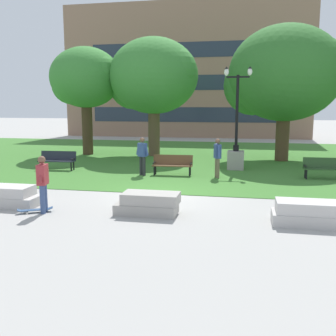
{
  "coord_description": "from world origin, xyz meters",
  "views": [
    {
      "loc": [
        2.92,
        -13.47,
        3.21
      ],
      "look_at": [
        0.54,
        -1.4,
        1.2
      ],
      "focal_mm": 42.0,
      "sensor_mm": 36.0,
      "label": 1
    }
  ],
  "objects": [
    {
      "name": "lamp_post_left",
      "position": [
        2.49,
        6.01,
        1.03
      ],
      "size": [
        1.32,
        0.8,
        4.96
      ],
      "color": "gray",
      "rests_on": "grass_lawn"
    },
    {
      "name": "concrete_block_left",
      "position": [
        0.18,
        -2.57,
        0.31
      ],
      "size": [
        1.86,
        0.9,
        0.64
      ],
      "color": "#9E9991",
      "rests_on": "ground"
    },
    {
      "name": "park_bench_near_left",
      "position": [
        -6.09,
        4.18,
        0.54
      ],
      "size": [
        1.82,
        0.61,
        0.9
      ],
      "color": "#1E232D",
      "rests_on": "grass_lawn"
    },
    {
      "name": "tree_near_left",
      "position": [
        -2.72,
        10.33,
        4.82
      ],
      "size": [
        5.67,
        5.4,
        7.17
      ],
      "color": "brown",
      "rests_on": "grass_lawn"
    },
    {
      "name": "grass_lawn",
      "position": [
        0.0,
        10.0,
        0.01
      ],
      "size": [
        40.0,
        20.0,
        0.02
      ],
      "primitive_type": "cube",
      "color": "#3D752D",
      "rests_on": "ground"
    },
    {
      "name": "person_bystander_far_lawn",
      "position": [
        1.76,
        3.55,
        0.98
      ],
      "size": [
        0.36,
        0.84,
        1.71
      ],
      "color": "brown",
      "rests_on": "grass_lawn"
    },
    {
      "name": "tree_near_right",
      "position": [
        4.9,
        9.56,
        4.8
      ],
      "size": [
        6.5,
        6.19,
        7.49
      ],
      "color": "#4C3823",
      "rests_on": "grass_lawn"
    },
    {
      "name": "concrete_block_right",
      "position": [
        4.61,
        -2.73,
        0.31
      ],
      "size": [
        1.8,
        0.9,
        0.64
      ],
      "color": "#BCB7B2",
      "rests_on": "ground"
    },
    {
      "name": "skateboard",
      "position": [
        -3.18,
        -3.08,
        0.09
      ],
      "size": [
        0.99,
        0.67,
        0.14
      ],
      "color": "#2D4C75",
      "rests_on": "ground"
    },
    {
      "name": "tree_far_left",
      "position": [
        -7.01,
        10.09,
        4.75
      ],
      "size": [
        4.63,
        4.41,
        6.69
      ],
      "color": "#42301E",
      "rests_on": "grass_lawn"
    },
    {
      "name": "person_bystander_near_lawn",
      "position": [
        -1.59,
        3.46,
        0.98
      ],
      "size": [
        0.68,
        0.42,
        1.71
      ],
      "color": "#28282D",
      "rests_on": "grass_lawn"
    },
    {
      "name": "building_facade_distant",
      "position": [
        -2.99,
        24.5,
        6.35
      ],
      "size": [
        23.84,
        1.03,
        12.72
      ],
      "color": "#8E6B56",
      "rests_on": "ground"
    },
    {
      "name": "ground_plane",
      "position": [
        0.0,
        0.0,
        0.0
      ],
      "size": [
        140.0,
        140.0,
        0.0
      ],
      "primitive_type": "plane",
      "color": "#A3A09B"
    },
    {
      "name": "park_bench_far_left",
      "position": [
        -0.28,
        3.84,
        0.54
      ],
      "size": [
        1.82,
        0.61,
        0.9
      ],
      "color": "brown",
      "rests_on": "grass_lawn"
    },
    {
      "name": "person_skateboarder",
      "position": [
        -2.91,
        -3.04,
        0.97
      ],
      "size": [
        0.3,
        0.61,
        1.71
      ],
      "color": "#384C7A",
      "rests_on": "ground"
    },
    {
      "name": "park_bench_near_right",
      "position": [
        6.33,
        4.17,
        0.54
      ],
      "size": [
        1.82,
        0.59,
        0.9
      ],
      "color": "#284723",
      "rests_on": "grass_lawn"
    },
    {
      "name": "concrete_block_center",
      "position": [
        -4.42,
        -2.48,
        0.31
      ],
      "size": [
        1.88,
        0.9,
        0.64
      ],
      "color": "#BCB7B2",
      "rests_on": "ground"
    }
  ]
}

